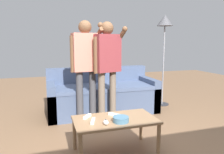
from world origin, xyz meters
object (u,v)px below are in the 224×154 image
(snack_bowl, at_px, (121,119))
(game_remote_wand_far, at_px, (87,116))
(game_remote_nunchuk, at_px, (106,122))
(floor_lamp, at_px, (165,28))
(player_center, at_px, (107,61))
(game_remote_wand_near, at_px, (93,121))
(couch, at_px, (102,96))
(game_remote_wand_spare, at_px, (114,115))
(coffee_table, at_px, (115,123))
(player_left, at_px, (86,60))

(snack_bowl, xyz_separation_m, game_remote_wand_far, (-0.33, 0.25, -0.01))
(snack_bowl, relative_size, game_remote_nunchuk, 2.00)
(snack_bowl, distance_m, floor_lamp, 2.56)
(player_center, height_order, game_remote_wand_near, player_center)
(couch, distance_m, game_remote_wand_spare, 1.48)
(couch, height_order, game_remote_wand_far, couch)
(coffee_table, bearing_deg, game_remote_nunchuk, -137.79)
(couch, distance_m, coffee_table, 1.58)
(couch, relative_size, player_left, 1.22)
(snack_bowl, relative_size, game_remote_wand_far, 1.27)
(floor_lamp, height_order, game_remote_wand_far, floor_lamp)
(game_remote_nunchuk, height_order, game_remote_wand_far, game_remote_nunchuk)
(game_remote_nunchuk, bearing_deg, snack_bowl, 7.58)
(player_left, height_order, game_remote_wand_spare, player_left)
(couch, distance_m, player_left, 0.96)
(game_remote_nunchuk, height_order, player_left, player_left)
(coffee_table, bearing_deg, game_remote_wand_spare, 77.76)
(player_left, relative_size, game_remote_wand_far, 11.75)
(floor_lamp, distance_m, game_remote_wand_near, 2.70)
(couch, height_order, game_remote_wand_near, couch)
(snack_bowl, xyz_separation_m, game_remote_nunchuk, (-0.18, -0.02, -0.01))
(snack_bowl, relative_size, floor_lamp, 0.10)
(couch, xyz_separation_m, floor_lamp, (1.32, 0.05, 1.27))
(player_center, xyz_separation_m, game_remote_wand_spare, (-0.16, -0.84, -0.58))
(player_left, bearing_deg, game_remote_wand_spare, -80.34)
(game_remote_nunchuk, bearing_deg, coffee_table, 42.21)
(game_remote_wand_spare, bearing_deg, game_remote_wand_near, -155.81)
(game_remote_nunchuk, distance_m, game_remote_wand_far, 0.31)
(player_left, bearing_deg, floor_lamp, 17.93)
(couch, relative_size, floor_lamp, 1.08)
(player_center, bearing_deg, game_remote_wand_near, -114.58)
(coffee_table, relative_size, snack_bowl, 5.39)
(player_center, bearing_deg, couch, 83.65)
(coffee_table, bearing_deg, snack_bowl, -74.49)
(player_center, bearing_deg, game_remote_wand_spare, -100.57)
(couch, height_order, game_remote_nunchuk, couch)
(couch, bearing_deg, floor_lamp, 2.19)
(couch, relative_size, game_remote_wand_near, 12.30)
(game_remote_nunchuk, bearing_deg, player_left, 89.56)
(couch, relative_size, game_remote_wand_spare, 14.29)
(game_remote_nunchuk, height_order, game_remote_wand_spare, game_remote_nunchuk)
(game_remote_nunchuk, distance_m, player_left, 1.32)
(couch, height_order, snack_bowl, couch)
(game_remote_wand_far, xyz_separation_m, game_remote_wand_spare, (0.32, -0.03, -0.00))
(game_remote_wand_far, bearing_deg, game_remote_wand_spare, -5.93)
(floor_lamp, distance_m, player_left, 1.87)
(game_remote_nunchuk, bearing_deg, game_remote_wand_far, 118.83)
(couch, bearing_deg, snack_bowl, -97.42)
(game_remote_wand_far, bearing_deg, couch, 68.94)
(coffee_table, height_order, game_remote_wand_far, game_remote_wand_far)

